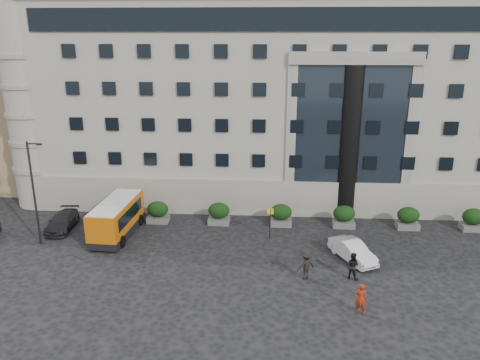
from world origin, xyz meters
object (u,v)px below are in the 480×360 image
(bus_stop_sign, at_px, (270,218))
(pedestrian_b, at_px, (352,266))
(hedge_d, at_px, (344,216))
(street_lamp, at_px, (34,190))
(hedge_c, at_px, (281,215))
(red_truck, at_px, (93,172))
(hedge_b, at_px, (219,213))
(hedge_e, at_px, (408,218))
(white_taxi, at_px, (353,251))
(pedestrian_c, at_px, (306,265))
(pedestrian_a, at_px, (361,299))
(parked_car_c, at_px, (62,221))
(parked_car_d, at_px, (67,186))
(hedge_a, at_px, (158,212))
(hedge_f, at_px, (473,219))
(minibus, at_px, (117,217))

(bus_stop_sign, relative_size, pedestrian_b, 1.38)
(hedge_d, relative_size, street_lamp, 0.23)
(hedge_c, distance_m, red_truck, 21.60)
(hedge_b, height_order, hedge_d, same)
(hedge_e, xyz_separation_m, white_taxi, (-5.45, -5.95, -0.24))
(hedge_c, distance_m, hedge_e, 10.40)
(pedestrian_b, distance_m, pedestrian_c, 3.04)
(hedge_b, distance_m, red_truck, 17.07)
(hedge_c, distance_m, hedge_d, 5.20)
(hedge_c, relative_size, bus_stop_sign, 0.73)
(red_truck, bearing_deg, street_lamp, -79.58)
(hedge_e, relative_size, pedestrian_a, 0.97)
(red_truck, distance_m, parked_car_c, 11.43)
(parked_car_c, relative_size, parked_car_d, 0.83)
(hedge_a, relative_size, white_taxi, 0.44)
(white_taxi, bearing_deg, street_lamp, 150.24)
(bus_stop_sign, relative_size, pedestrian_c, 1.29)
(hedge_f, bearing_deg, pedestrian_b, -142.24)
(white_taxi, distance_m, pedestrian_a, 6.70)
(parked_car_d, height_order, pedestrian_a, pedestrian_a)
(white_taxi, height_order, pedestrian_b, pedestrian_b)
(hedge_a, relative_size, pedestrian_b, 1.00)
(hedge_e, relative_size, pedestrian_b, 1.00)
(hedge_b, xyz_separation_m, pedestrian_a, (9.51, -12.62, 0.02))
(hedge_e, relative_size, bus_stop_sign, 0.73)
(hedge_f, xyz_separation_m, pedestrian_c, (-14.15, -8.86, 0.05))
(hedge_a, height_order, hedge_d, same)
(hedge_c, distance_m, pedestrian_a, 13.34)
(hedge_e, height_order, parked_car_c, hedge_e)
(hedge_f, relative_size, pedestrian_b, 1.00)
(street_lamp, bearing_deg, minibus, 20.55)
(minibus, bearing_deg, pedestrian_b, -15.24)
(bus_stop_sign, relative_size, minibus, 0.37)
(hedge_e, relative_size, parked_car_c, 0.41)
(red_truck, bearing_deg, bus_stop_sign, -27.34)
(bus_stop_sign, bearing_deg, hedge_d, 24.66)
(parked_car_d, relative_size, pedestrian_a, 2.85)
(bus_stop_sign, distance_m, minibus, 12.10)
(hedge_b, relative_size, hedge_c, 1.00)
(pedestrian_a, bearing_deg, hedge_b, -38.84)
(hedge_b, relative_size, white_taxi, 0.44)
(minibus, height_order, parked_car_c, minibus)
(pedestrian_a, bearing_deg, pedestrian_b, -78.30)
(hedge_d, bearing_deg, minibus, -171.26)
(parked_car_c, bearing_deg, white_taxi, -14.93)
(hedge_d, relative_size, hedge_e, 1.00)
(red_truck, relative_size, pedestrian_b, 3.08)
(hedge_b, height_order, minibus, minibus)
(hedge_d, xyz_separation_m, pedestrian_b, (-0.72, -8.61, -0.01))
(street_lamp, distance_m, red_truck, 14.47)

